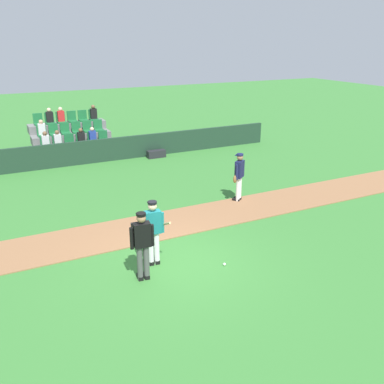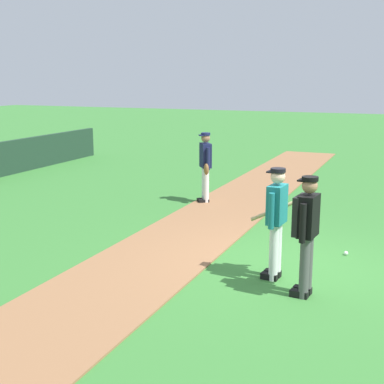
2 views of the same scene
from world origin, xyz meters
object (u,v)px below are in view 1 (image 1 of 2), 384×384
at_px(baseball, 224,264).
at_px(umpire_home_plate, 142,242).
at_px(equipment_bag, 156,154).
at_px(runner_navy_jersey, 239,176).
at_px(batter_teal_jersey, 153,230).

bearing_deg(baseball, umpire_home_plate, 171.01).
bearing_deg(equipment_bag, runner_navy_jersey, -86.63).
distance_m(batter_teal_jersey, umpire_home_plate, 0.76).
bearing_deg(batter_teal_jersey, runner_navy_jersey, 33.33).
bearing_deg(baseball, runner_navy_jersey, 53.37).
xyz_separation_m(umpire_home_plate, equipment_bag, (4.53, 10.31, -0.82)).
bearing_deg(baseball, batter_teal_jersey, 150.74).
distance_m(baseball, equipment_bag, 10.92).
height_order(runner_navy_jersey, equipment_bag, runner_navy_jersey).
distance_m(umpire_home_plate, baseball, 2.34).
relative_size(runner_navy_jersey, baseball, 23.78).
bearing_deg(equipment_bag, batter_teal_jersey, -112.42).
height_order(batter_teal_jersey, equipment_bag, batter_teal_jersey).
xyz_separation_m(umpire_home_plate, runner_navy_jersey, (4.94, 3.47, -0.04)).
relative_size(batter_teal_jersey, umpire_home_plate, 1.00).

